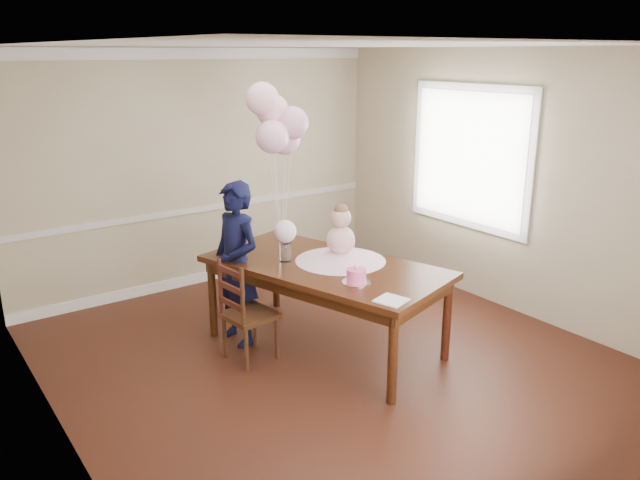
# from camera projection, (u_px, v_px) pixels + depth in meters

# --- Properties ---
(floor) EXTENTS (4.50, 5.00, 0.00)m
(floor) POSITION_uv_depth(u_px,v_px,m) (333.00, 360.00, 5.60)
(floor) COLOR black
(floor) RESTS_ON ground
(ceiling) EXTENTS (4.50, 5.00, 0.02)m
(ceiling) POSITION_uv_depth(u_px,v_px,m) (335.00, 45.00, 4.81)
(ceiling) COLOR white
(ceiling) RESTS_ON wall_back
(wall_back) EXTENTS (4.50, 0.02, 2.70)m
(wall_back) POSITION_uv_depth(u_px,v_px,m) (203.00, 170.00, 7.14)
(wall_back) COLOR tan
(wall_back) RESTS_ON floor
(wall_front) EXTENTS (4.50, 0.02, 2.70)m
(wall_front) POSITION_uv_depth(u_px,v_px,m) (621.00, 311.00, 3.26)
(wall_front) COLOR tan
(wall_front) RESTS_ON floor
(wall_left) EXTENTS (0.02, 5.00, 2.70)m
(wall_left) POSITION_uv_depth(u_px,v_px,m) (51.00, 266.00, 3.94)
(wall_left) COLOR tan
(wall_left) RESTS_ON floor
(wall_right) EXTENTS (0.02, 5.00, 2.70)m
(wall_right) POSITION_uv_depth(u_px,v_px,m) (507.00, 182.00, 6.46)
(wall_right) COLOR tan
(wall_right) RESTS_ON floor
(chair_rail_trim) EXTENTS (4.50, 0.02, 0.07)m
(chair_rail_trim) POSITION_uv_depth(u_px,v_px,m) (205.00, 208.00, 7.27)
(chair_rail_trim) COLOR silver
(chair_rail_trim) RESTS_ON wall_back
(crown_molding) EXTENTS (4.50, 0.02, 0.12)m
(crown_molding) POSITION_uv_depth(u_px,v_px,m) (197.00, 53.00, 6.76)
(crown_molding) COLOR silver
(crown_molding) RESTS_ON wall_back
(baseboard_trim) EXTENTS (4.50, 0.02, 0.12)m
(baseboard_trim) POSITION_uv_depth(u_px,v_px,m) (209.00, 276.00, 7.51)
(baseboard_trim) COLOR white
(baseboard_trim) RESTS_ON floor
(window_frame) EXTENTS (0.02, 1.66, 1.56)m
(window_frame) POSITION_uv_depth(u_px,v_px,m) (470.00, 157.00, 6.78)
(window_frame) COLOR silver
(window_frame) RESTS_ON wall_right
(window_blinds) EXTENTS (0.01, 1.50, 1.40)m
(window_blinds) POSITION_uv_depth(u_px,v_px,m) (469.00, 157.00, 6.77)
(window_blinds) COLOR white
(window_blinds) RESTS_ON wall_right
(dining_table_top) EXTENTS (1.67, 2.41, 0.05)m
(dining_table_top) POSITION_uv_depth(u_px,v_px,m) (325.00, 267.00, 5.62)
(dining_table_top) COLOR black
(dining_table_top) RESTS_ON table_leg_fl
(table_apron) EXTENTS (1.54, 2.27, 0.11)m
(table_apron) POSITION_uv_depth(u_px,v_px,m) (325.00, 275.00, 5.64)
(table_apron) COLOR black
(table_apron) RESTS_ON table_leg_fl
(table_leg_fl) EXTENTS (0.10, 0.10, 0.76)m
(table_leg_fl) POSITION_uv_depth(u_px,v_px,m) (393.00, 359.00, 4.80)
(table_leg_fl) COLOR black
(table_leg_fl) RESTS_ON floor
(table_leg_fr) EXTENTS (0.10, 0.10, 0.76)m
(table_leg_fr) POSITION_uv_depth(u_px,v_px,m) (447.00, 320.00, 5.50)
(table_leg_fr) COLOR black
(table_leg_fr) RESTS_ON floor
(table_leg_bl) EXTENTS (0.10, 0.10, 0.76)m
(table_leg_bl) POSITION_uv_depth(u_px,v_px,m) (213.00, 298.00, 5.98)
(table_leg_bl) COLOR black
(table_leg_bl) RESTS_ON floor
(table_leg_br) EXTENTS (0.10, 0.10, 0.76)m
(table_leg_br) POSITION_uv_depth(u_px,v_px,m) (276.00, 273.00, 6.67)
(table_leg_br) COLOR black
(table_leg_br) RESTS_ON floor
(baby_skirt) EXTENTS (1.03, 1.03, 0.11)m
(baby_skirt) POSITION_uv_depth(u_px,v_px,m) (341.00, 255.00, 5.69)
(baby_skirt) COLOR #F2B2D0
(baby_skirt) RESTS_ON dining_table_top
(baby_torso) EXTENTS (0.26, 0.26, 0.26)m
(baby_torso) POSITION_uv_depth(u_px,v_px,m) (341.00, 240.00, 5.65)
(baby_torso) COLOR pink
(baby_torso) RESTS_ON baby_skirt
(baby_head) EXTENTS (0.19, 0.19, 0.19)m
(baby_head) POSITION_uv_depth(u_px,v_px,m) (341.00, 218.00, 5.59)
(baby_head) COLOR #CD9C8D
(baby_head) RESTS_ON baby_torso
(baby_hair) EXTENTS (0.13, 0.13, 0.13)m
(baby_hair) POSITION_uv_depth(u_px,v_px,m) (341.00, 211.00, 5.57)
(baby_hair) COLOR brown
(baby_hair) RESTS_ON baby_head
(cake_platter) EXTENTS (0.30, 0.30, 0.01)m
(cake_platter) POSITION_uv_depth(u_px,v_px,m) (356.00, 282.00, 5.16)
(cake_platter) COLOR silver
(cake_platter) RESTS_ON dining_table_top
(birthday_cake) EXTENTS (0.20, 0.20, 0.11)m
(birthday_cake) POSITION_uv_depth(u_px,v_px,m) (356.00, 275.00, 5.14)
(birthday_cake) COLOR #FF5095
(birthday_cake) RESTS_ON cake_platter
(cake_flower_a) EXTENTS (0.03, 0.03, 0.03)m
(cake_flower_a) POSITION_uv_depth(u_px,v_px,m) (357.00, 267.00, 5.12)
(cake_flower_a) COLOR silver
(cake_flower_a) RESTS_ON birthday_cake
(cake_flower_b) EXTENTS (0.03, 0.03, 0.03)m
(cake_flower_b) POSITION_uv_depth(u_px,v_px,m) (357.00, 266.00, 5.16)
(cake_flower_b) COLOR white
(cake_flower_b) RESTS_ON birthday_cake
(rose_vase_near) EXTENTS (0.14, 0.14, 0.17)m
(rose_vase_near) POSITION_uv_depth(u_px,v_px,m) (285.00, 252.00, 5.65)
(rose_vase_near) COLOR silver
(rose_vase_near) RESTS_ON dining_table_top
(roses_near) EXTENTS (0.21, 0.21, 0.21)m
(roses_near) POSITION_uv_depth(u_px,v_px,m) (285.00, 231.00, 5.60)
(roses_near) COLOR silver
(roses_near) RESTS_ON rose_vase_near
(napkin) EXTENTS (0.27, 0.27, 0.01)m
(napkin) POSITION_uv_depth(u_px,v_px,m) (391.00, 300.00, 4.78)
(napkin) COLOR white
(napkin) RESTS_ON dining_table_top
(balloon_weight) EXTENTS (0.05, 0.05, 0.02)m
(balloon_weight) POSITION_uv_depth(u_px,v_px,m) (282.00, 248.00, 6.04)
(balloon_weight) COLOR #B4B4B8
(balloon_weight) RESTS_ON dining_table_top
(balloon_a) EXTENTS (0.31, 0.31, 0.31)m
(balloon_a) POSITION_uv_depth(u_px,v_px,m) (272.00, 137.00, 5.64)
(balloon_a) COLOR #F2ABCB
(balloon_a) RESTS_ON balloon_ribbon_a
(balloon_b) EXTENTS (0.31, 0.31, 0.31)m
(balloon_b) POSITION_uv_depth(u_px,v_px,m) (292.00, 123.00, 5.75)
(balloon_b) COLOR #D899B6
(balloon_b) RESTS_ON balloon_ribbon_b
(balloon_c) EXTENTS (0.31, 0.31, 0.31)m
(balloon_c) POSITION_uv_depth(u_px,v_px,m) (272.00, 110.00, 5.74)
(balloon_c) COLOR #FFB4C4
(balloon_c) RESTS_ON balloon_ribbon_c
(balloon_d) EXTENTS (0.31, 0.31, 0.31)m
(balloon_d) POSITION_uv_depth(u_px,v_px,m) (262.00, 99.00, 5.64)
(balloon_d) COLOR #FFB4CB
(balloon_d) RESTS_ON balloon_ribbon_d
(balloon_e) EXTENTS (0.31, 0.31, 0.31)m
(balloon_e) POSITION_uv_depth(u_px,v_px,m) (285.00, 139.00, 5.92)
(balloon_e) COLOR #F5AED1
(balloon_e) RESTS_ON balloon_ribbon_e
(balloon_ribbon_a) EXTENTS (0.10, 0.03, 0.91)m
(balloon_ribbon_a) POSITION_uv_depth(u_px,v_px,m) (278.00, 203.00, 5.87)
(balloon_ribbon_a) COLOR white
(balloon_ribbon_a) RESTS_ON balloon_weight
(balloon_ribbon_b) EXTENTS (0.12, 0.03, 1.02)m
(balloon_ribbon_b) POSITION_uv_depth(u_px,v_px,m) (287.00, 195.00, 5.92)
(balloon_ribbon_b) COLOR white
(balloon_ribbon_b) RESTS_ON balloon_weight
(balloon_ribbon_c) EXTENTS (0.01, 0.11, 1.13)m
(balloon_ribbon_c) POSITION_uv_depth(u_px,v_px,m) (278.00, 189.00, 5.92)
(balloon_ribbon_c) COLOR silver
(balloon_ribbon_c) RESTS_ON balloon_weight
(balloon_ribbon_d) EXTENTS (0.12, 0.08, 1.24)m
(balloon_ribbon_d) POSITION_uv_depth(u_px,v_px,m) (273.00, 184.00, 5.87)
(balloon_ribbon_d) COLOR white
(balloon_ribbon_d) RESTS_ON balloon_weight
(balloon_ribbon_e) EXTENTS (0.13, 0.12, 0.85)m
(balloon_ribbon_e) POSITION_uv_depth(u_px,v_px,m) (284.00, 202.00, 6.00)
(balloon_ribbon_e) COLOR white
(balloon_ribbon_e) RESTS_ON balloon_weight
(dining_chair_seat) EXTENTS (0.45, 0.45, 0.05)m
(dining_chair_seat) POSITION_uv_depth(u_px,v_px,m) (250.00, 315.00, 5.51)
(dining_chair_seat) COLOR #361D0E
(dining_chair_seat) RESTS_ON chair_leg_fl
(chair_leg_fl) EXTENTS (0.04, 0.04, 0.40)m
(chair_leg_fl) POSITION_uv_depth(u_px,v_px,m) (246.00, 350.00, 5.35)
(chair_leg_fl) COLOR #38200F
(chair_leg_fl) RESTS_ON floor
(chair_leg_fr) EXTENTS (0.04, 0.04, 0.40)m
(chair_leg_fr) POSITION_uv_depth(u_px,v_px,m) (277.00, 338.00, 5.56)
(chair_leg_fr) COLOR #35190E
(chair_leg_fr) RESTS_ON floor
(chair_leg_bl) EXTENTS (0.04, 0.04, 0.40)m
(chair_leg_bl) POSITION_uv_depth(u_px,v_px,m) (225.00, 337.00, 5.59)
(chair_leg_bl) COLOR #341A0E
(chair_leg_bl) RESTS_ON floor
(chair_leg_br) EXTENTS (0.04, 0.04, 0.40)m
(chair_leg_br) POSITION_uv_depth(u_px,v_px,m) (255.00, 326.00, 5.80)
(chair_leg_br) COLOR #3B1F10
(chair_leg_br) RESTS_ON floor
(chair_back_post_l) EXTENTS (0.04, 0.04, 0.52)m
(chair_back_post_l) POSITION_uv_depth(u_px,v_px,m) (243.00, 298.00, 5.20)
(chair_back_post_l) COLOR #321B0D
(chair_back_post_l) RESTS_ON dining_chair_seat
(chair_back_post_r) EXTENTS (0.04, 0.04, 0.52)m
(chair_back_post_r) POSITION_uv_depth(u_px,v_px,m) (220.00, 287.00, 5.43)
(chair_back_post_r) COLOR #3A140F
(chair_back_post_r) RESTS_ON dining_chair_seat
(chair_slat_low) EXTENTS (0.07, 0.37, 0.05)m
(chair_slat_low) POSITION_uv_depth(u_px,v_px,m) (232.00, 304.00, 5.35)
(chair_slat_low) COLOR #38150F
(chair_slat_low) RESTS_ON dining_chair_seat
(chair_slat_mid) EXTENTS (0.07, 0.37, 0.05)m
(chair_slat_mid) POSITION_uv_depth(u_px,v_px,m) (231.00, 288.00, 5.30)
(chair_slat_mid) COLOR #3A180F
(chair_slat_mid) RESTS_ON dining_chair_seat
(chair_slat_top) EXTENTS (0.07, 0.37, 0.05)m
(chair_slat_top) POSITION_uv_depth(u_px,v_px,m) (230.00, 272.00, 5.26)
(chair_slat_top) COLOR #37140F
(chair_slat_top) RESTS_ON dining_chair_seat
(woman) EXTENTS (0.45, 0.61, 1.55)m
(woman) POSITION_uv_depth(u_px,v_px,m) (236.00, 264.00, 5.75)
(woman) COLOR black
(woman) RESTS_ON floor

